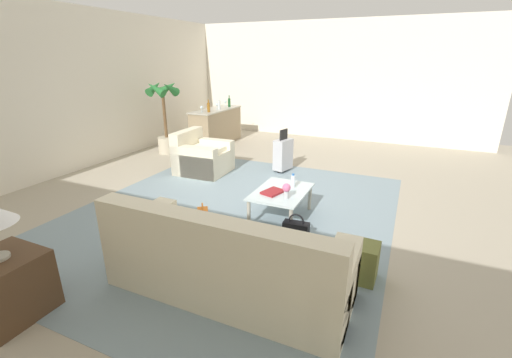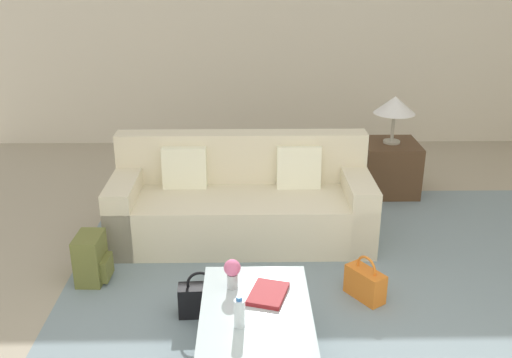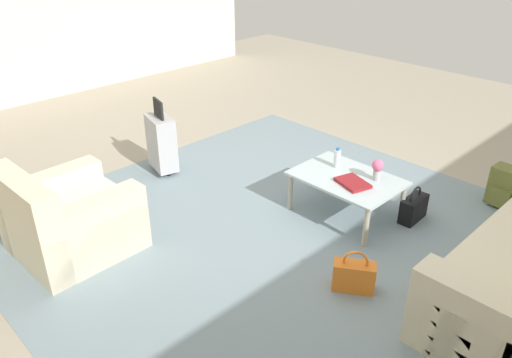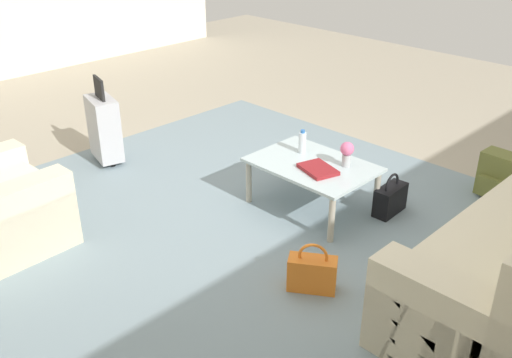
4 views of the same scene
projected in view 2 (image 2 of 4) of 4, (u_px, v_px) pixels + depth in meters
wall_left at (288, 28)px, 7.46m from camera, size 0.12×8.00×3.10m
area_rug at (358, 339)px, 3.89m from camera, size 5.20×4.40×0.01m
couch at (242, 204)px, 5.24m from camera, size 0.89×2.32×0.92m
coffee_table at (256, 314)px, 3.56m from camera, size 0.98×0.69×0.41m
water_bottle at (239, 313)px, 3.32m from camera, size 0.06×0.06×0.20m
coffee_table_book at (268, 294)px, 3.65m from camera, size 0.35×0.29×0.03m
flower_vase at (232, 271)px, 3.70m from camera, size 0.11×0.11×0.21m
side_table at (389, 167)px, 6.21m from camera, size 0.58×0.58×0.57m
table_lamp at (395, 106)px, 5.96m from camera, size 0.44×0.44×0.51m
handbag_orange at (365, 283)px, 4.32m from camera, size 0.34×0.29×0.36m
handbag_black at (201, 299)px, 4.11m from camera, size 0.16×0.33×0.36m
backpack_olive at (92, 259)px, 4.53m from camera, size 0.31×0.26×0.40m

